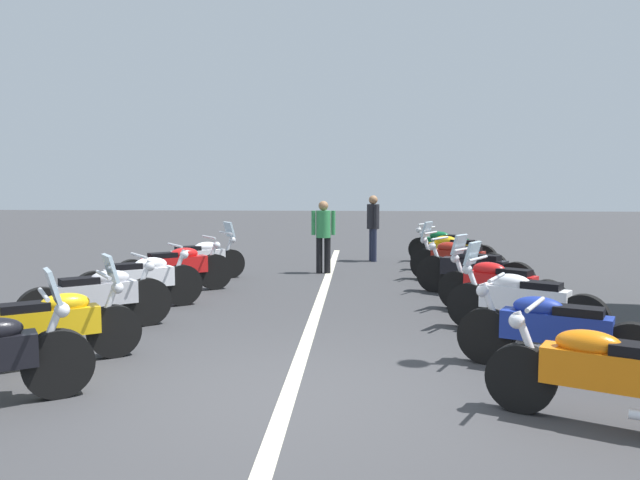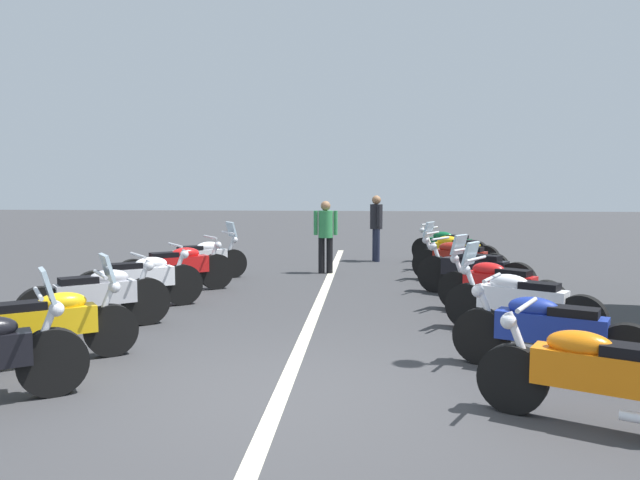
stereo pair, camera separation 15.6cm
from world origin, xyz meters
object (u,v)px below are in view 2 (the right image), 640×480
(motorcycle_right_row_2, at_px, (519,301))
(motorcycle_right_row_6, at_px, (455,252))
(bystander_1, at_px, (326,231))
(motorcycle_left_row_5, at_px, (202,258))
(motorcycle_right_row_0, at_px, (600,375))
(motorcycle_right_row_1, at_px, (548,331))
(motorcycle_right_row_5, at_px, (458,259))
(motorcycle_left_row_1, at_px, (48,324))
(motorcycle_right_row_4, at_px, (473,270))
(motorcycle_left_row_4, at_px, (177,267))
(motorcycle_left_row_3, at_px, (141,280))
(motorcycle_right_row_7, at_px, (448,246))
(bystander_0, at_px, (376,223))
(motorcycle_right_row_3, at_px, (497,285))
(motorcycle_left_row_2, at_px, (97,297))

(motorcycle_right_row_2, bearing_deg, motorcycle_right_row_6, -57.14)
(motorcycle_right_row_2, bearing_deg, bystander_1, -29.61)
(motorcycle_left_row_5, distance_m, bystander_1, 2.80)
(motorcycle_left_row_5, relative_size, motorcycle_right_row_2, 0.93)
(motorcycle_right_row_0, bearing_deg, motorcycle_left_row_5, -27.00)
(motorcycle_right_row_1, relative_size, motorcycle_right_row_6, 1.05)
(motorcycle_right_row_2, xyz_separation_m, motorcycle_right_row_5, (4.42, 0.16, 0.00))
(motorcycle_left_row_1, xyz_separation_m, motorcycle_right_row_4, (4.54, -5.35, 0.01))
(motorcycle_left_row_4, distance_m, bystander_1, 3.72)
(motorcycle_left_row_1, height_order, motorcycle_right_row_6, motorcycle_left_row_1)
(motorcycle_right_row_0, bearing_deg, motorcycle_left_row_3, -11.49)
(motorcycle_right_row_2, xyz_separation_m, motorcycle_right_row_7, (7.37, -0.02, -0.01))
(motorcycle_left_row_5, relative_size, bystander_0, 1.02)
(motorcycle_right_row_4, distance_m, bystander_1, 3.90)
(motorcycle_right_row_5, height_order, motorcycle_right_row_7, motorcycle_right_row_5)
(motorcycle_right_row_5, bearing_deg, motorcycle_right_row_3, 121.43)
(motorcycle_left_row_2, xyz_separation_m, motorcycle_right_row_1, (-1.47, -5.53, -0.01))
(motorcycle_left_row_3, height_order, motorcycle_left_row_4, same)
(motorcycle_left_row_3, xyz_separation_m, bystander_0, (6.42, -3.79, 0.53))
(motorcycle_left_row_4, xyz_separation_m, motorcycle_right_row_4, (0.01, -5.33, 0.00))
(motorcycle_left_row_5, height_order, motorcycle_right_row_4, motorcycle_left_row_5)
(motorcycle_right_row_5, xyz_separation_m, bystander_0, (3.30, 1.61, 0.53))
(motorcycle_right_row_4, relative_size, bystander_0, 1.12)
(motorcycle_right_row_4, bearing_deg, motorcycle_right_row_2, 126.92)
(motorcycle_left_row_5, bearing_deg, motorcycle_right_row_1, -84.16)
(motorcycle_left_row_5, xyz_separation_m, motorcycle_right_row_1, (-5.92, -5.31, -0.01))
(motorcycle_right_row_2, bearing_deg, motorcycle_right_row_3, -56.44)
(motorcycle_right_row_4, bearing_deg, motorcycle_left_row_1, 74.71)
(motorcycle_right_row_2, xyz_separation_m, motorcycle_right_row_4, (2.83, 0.12, 0.00))
(motorcycle_left_row_3, relative_size, bystander_1, 1.07)
(motorcycle_left_row_3, distance_m, motorcycle_left_row_5, 2.99)
(motorcycle_right_row_3, distance_m, motorcycle_right_row_4, 1.56)
(motorcycle_left_row_1, xyz_separation_m, bystander_0, (9.43, -3.70, 0.54))
(motorcycle_right_row_5, bearing_deg, motorcycle_right_row_0, 119.43)
(motorcycle_right_row_4, bearing_deg, motorcycle_left_row_4, 34.51)
(bystander_0, height_order, bystander_1, bystander_0)
(motorcycle_left_row_1, relative_size, motorcycle_right_row_4, 0.90)
(motorcycle_left_row_1, bearing_deg, motorcycle_right_row_3, -6.72)
(motorcycle_left_row_3, xyz_separation_m, motorcycle_right_row_1, (-2.93, -5.47, -0.01))
(motorcycle_left_row_1, xyz_separation_m, motorcycle_right_row_5, (6.13, -5.31, 0.01))
(motorcycle_right_row_1, bearing_deg, bystander_0, -53.71)
(motorcycle_left_row_3, xyz_separation_m, motorcycle_right_row_3, (-0.04, -5.53, -0.01))
(motorcycle_left_row_2, relative_size, bystander_0, 0.99)
(motorcycle_left_row_4, relative_size, motorcycle_right_row_5, 1.02)
(motorcycle_right_row_4, height_order, bystander_1, bystander_1)
(motorcycle_left_row_5, xyz_separation_m, motorcycle_right_row_5, (0.12, -5.23, 0.01))
(motorcycle_left_row_4, bearing_deg, motorcycle_left_row_3, -129.72)
(motorcycle_left_row_1, bearing_deg, bystander_1, 35.13)
(motorcycle_left_row_1, distance_m, motorcycle_right_row_4, 7.01)
(motorcycle_left_row_4, bearing_deg, motorcycle_right_row_6, -6.82)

